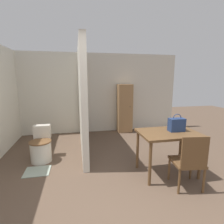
{
  "coord_description": "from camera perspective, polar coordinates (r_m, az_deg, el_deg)",
  "views": [
    {
      "loc": [
        -0.57,
        -1.66,
        1.72
      ],
      "look_at": [
        0.21,
        2.14,
        0.98
      ],
      "focal_mm": 28.0,
      "sensor_mm": 36.0,
      "label": 1
    }
  ],
  "objects": [
    {
      "name": "dining_table",
      "position": [
        3.3,
        17.84,
        -7.89
      ],
      "size": [
        1.04,
        0.71,
        0.79
      ],
      "color": "brown",
      "rests_on": "ground_plane"
    },
    {
      "name": "handbag",
      "position": [
        3.34,
        20.34,
        -3.86
      ],
      "size": [
        0.28,
        0.15,
        0.32
      ],
      "color": "navy",
      "rests_on": "dining_table"
    },
    {
      "name": "wooden_chair",
      "position": [
        3.04,
        23.94,
        -14.22
      ],
      "size": [
        0.5,
        0.5,
        0.91
      ],
      "rotation": [
        0.0,
        0.0,
        -0.13
      ],
      "color": "brown",
      "rests_on": "ground_plane"
    },
    {
      "name": "toilet",
      "position": [
        4.07,
        -22.12,
        -10.62
      ],
      "size": [
        0.44,
        0.59,
        0.72
      ],
      "color": "silver",
      "rests_on": "ground_plane"
    },
    {
      "name": "wooden_cabinet",
      "position": [
        5.67,
        4.16,
        1.19
      ],
      "size": [
        0.45,
        0.37,
        1.55
      ],
      "color": "#997047",
      "rests_on": "ground_plane"
    },
    {
      "name": "wall_back",
      "position": [
        5.68,
        -5.82,
        6.04
      ],
      "size": [
        5.5,
        0.12,
        2.5
      ],
      "color": "beige",
      "rests_on": "ground_plane"
    },
    {
      "name": "bath_mat",
      "position": [
        3.74,
        -23.19,
        -17.38
      ],
      "size": [
        0.46,
        0.4,
        0.01
      ],
      "color": "#99A899",
      "rests_on": "ground_plane"
    },
    {
      "name": "partition_wall",
      "position": [
        4.32,
        -9.76,
        4.42
      ],
      "size": [
        0.12,
        2.56,
        2.5
      ],
      "color": "beige",
      "rests_on": "ground_plane"
    }
  ]
}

